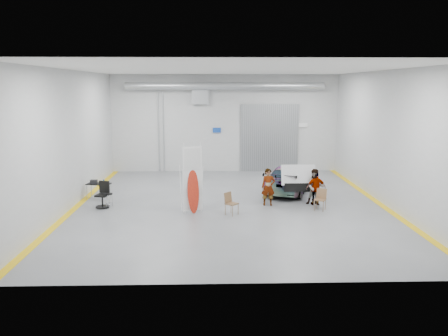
{
  "coord_description": "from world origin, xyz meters",
  "views": [
    {
      "loc": [
        -0.79,
        -19.09,
        5.31
      ],
      "look_at": [
        -0.24,
        1.07,
        1.5
      ],
      "focal_mm": 35.0,
      "sensor_mm": 36.0,
      "label": 1
    }
  ],
  "objects_px": {
    "sedan_car": "(290,178)",
    "folding_chair_far": "(320,204)",
    "folding_chair_near": "(232,208)",
    "shop_stool": "(109,201)",
    "person_c": "(316,188)",
    "surfboard_display": "(191,185)",
    "work_table": "(97,183)",
    "office_chair": "(103,196)",
    "person_b": "(315,187)",
    "person_a": "(268,187)"
  },
  "relations": [
    {
      "from": "person_a",
      "to": "person_b",
      "type": "distance_m",
      "value": 2.13
    },
    {
      "from": "folding_chair_far",
      "to": "folding_chair_near",
      "type": "bearing_deg",
      "value": -142.67
    },
    {
      "from": "person_a",
      "to": "office_chair",
      "type": "xyz_separation_m",
      "value": [
        -7.37,
        -0.15,
        -0.34
      ]
    },
    {
      "from": "surfboard_display",
      "to": "folding_chair_far",
      "type": "bearing_deg",
      "value": -15.63
    },
    {
      "from": "work_table",
      "to": "office_chair",
      "type": "distance_m",
      "value": 1.84
    },
    {
      "from": "person_c",
      "to": "surfboard_display",
      "type": "height_order",
      "value": "surfboard_display"
    },
    {
      "from": "folding_chair_near",
      "to": "work_table",
      "type": "distance_m",
      "value": 7.0
    },
    {
      "from": "person_c",
      "to": "office_chair",
      "type": "bearing_deg",
      "value": -3.37
    },
    {
      "from": "sedan_car",
      "to": "shop_stool",
      "type": "bearing_deg",
      "value": 41.85
    },
    {
      "from": "sedan_car",
      "to": "surfboard_display",
      "type": "bearing_deg",
      "value": 61.04
    },
    {
      "from": "person_c",
      "to": "work_table",
      "type": "distance_m",
      "value": 10.3
    },
    {
      "from": "folding_chair_far",
      "to": "work_table",
      "type": "relative_size",
      "value": 0.77
    },
    {
      "from": "folding_chair_far",
      "to": "office_chair",
      "type": "distance_m",
      "value": 9.54
    },
    {
      "from": "person_b",
      "to": "office_chair",
      "type": "bearing_deg",
      "value": -165.8
    },
    {
      "from": "surfboard_display",
      "to": "work_table",
      "type": "bearing_deg",
      "value": 131.05
    },
    {
      "from": "person_c",
      "to": "work_table",
      "type": "relative_size",
      "value": 1.29
    },
    {
      "from": "surfboard_display",
      "to": "person_b",
      "type": "bearing_deg",
      "value": -6.77
    },
    {
      "from": "person_b",
      "to": "office_chair",
      "type": "xyz_separation_m",
      "value": [
        -9.49,
        -0.15,
        -0.32
      ]
    },
    {
      "from": "person_b",
      "to": "folding_chair_near",
      "type": "bearing_deg",
      "value": -146.08
    },
    {
      "from": "shop_stool",
      "to": "person_c",
      "type": "bearing_deg",
      "value": 1.6
    },
    {
      "from": "office_chair",
      "to": "folding_chair_far",
      "type": "bearing_deg",
      "value": 10.09
    },
    {
      "from": "person_c",
      "to": "surfboard_display",
      "type": "relative_size",
      "value": 0.52
    },
    {
      "from": "folding_chair_near",
      "to": "work_table",
      "type": "bearing_deg",
      "value": 105.49
    },
    {
      "from": "person_b",
      "to": "surfboard_display",
      "type": "bearing_deg",
      "value": -154.91
    },
    {
      "from": "folding_chair_near",
      "to": "shop_stool",
      "type": "bearing_deg",
      "value": 118.36
    },
    {
      "from": "person_b",
      "to": "folding_chair_far",
      "type": "xyz_separation_m",
      "value": [
        0.02,
        -0.87,
        -0.54
      ]
    },
    {
      "from": "surfboard_display",
      "to": "person_a",
      "type": "bearing_deg",
      "value": 0.19
    },
    {
      "from": "person_a",
      "to": "shop_stool",
      "type": "bearing_deg",
      "value": -176.43
    },
    {
      "from": "person_b",
      "to": "work_table",
      "type": "bearing_deg",
      "value": -175.41
    },
    {
      "from": "surfboard_display",
      "to": "sedan_car",
      "type": "bearing_deg",
      "value": 19.26
    },
    {
      "from": "surfboard_display",
      "to": "shop_stool",
      "type": "relative_size",
      "value": 4.59
    },
    {
      "from": "person_a",
      "to": "surfboard_display",
      "type": "distance_m",
      "value": 3.61
    },
    {
      "from": "person_c",
      "to": "person_b",
      "type": "bearing_deg",
      "value": -4.29
    },
    {
      "from": "person_c",
      "to": "folding_chair_near",
      "type": "relative_size",
      "value": 1.65
    },
    {
      "from": "sedan_car",
      "to": "folding_chair_far",
      "type": "xyz_separation_m",
      "value": [
        0.69,
        -3.49,
        -0.38
      ]
    },
    {
      "from": "person_b",
      "to": "folding_chair_far",
      "type": "distance_m",
      "value": 1.02
    },
    {
      "from": "person_a",
      "to": "folding_chair_near",
      "type": "relative_size",
      "value": 1.79
    },
    {
      "from": "shop_stool",
      "to": "work_table",
      "type": "xyz_separation_m",
      "value": [
        -0.96,
        1.81,
        0.37
      ]
    },
    {
      "from": "person_b",
      "to": "work_table",
      "type": "height_order",
      "value": "person_b"
    },
    {
      "from": "person_c",
      "to": "office_chair",
      "type": "relative_size",
      "value": 1.36
    },
    {
      "from": "sedan_car",
      "to": "folding_chair_near",
      "type": "distance_m",
      "value": 5.16
    },
    {
      "from": "surfboard_display",
      "to": "office_chair",
      "type": "height_order",
      "value": "surfboard_display"
    },
    {
      "from": "surfboard_display",
      "to": "person_c",
      "type": "bearing_deg",
      "value": -6.84
    },
    {
      "from": "sedan_car",
      "to": "folding_chair_far",
      "type": "height_order",
      "value": "sedan_car"
    },
    {
      "from": "person_c",
      "to": "work_table",
      "type": "height_order",
      "value": "person_c"
    },
    {
      "from": "folding_chair_far",
      "to": "work_table",
      "type": "height_order",
      "value": "folding_chair_far"
    },
    {
      "from": "sedan_car",
      "to": "office_chair",
      "type": "distance_m",
      "value": 9.25
    },
    {
      "from": "surfboard_display",
      "to": "office_chair",
      "type": "distance_m",
      "value": 4.15
    },
    {
      "from": "person_b",
      "to": "work_table",
      "type": "xyz_separation_m",
      "value": [
        -10.15,
        1.55,
        -0.12
      ]
    },
    {
      "from": "person_a",
      "to": "folding_chair_far",
      "type": "bearing_deg",
      "value": -20.58
    }
  ]
}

